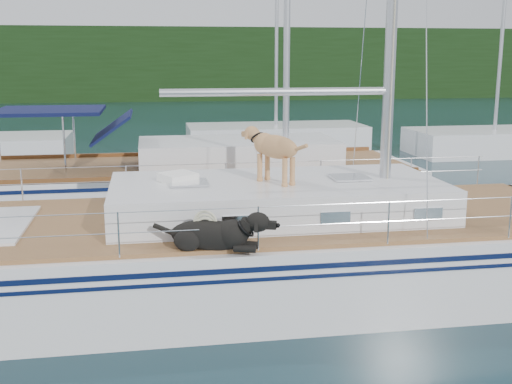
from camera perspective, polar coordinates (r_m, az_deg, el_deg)
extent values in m
plane|color=black|center=(10.54, -2.53, -8.86)|extent=(120.00, 120.00, 0.00)
cube|color=black|center=(54.79, -8.51, 11.18)|extent=(90.00, 3.00, 6.00)
cube|color=#595147|center=(56.07, -8.46, 8.74)|extent=(92.00, 1.00, 1.20)
cube|color=silver|center=(10.37, -2.56, -6.28)|extent=(12.00, 3.80, 1.40)
cube|color=#9C6F3E|center=(10.17, -2.59, -2.37)|extent=(11.52, 3.50, 0.06)
cube|color=silver|center=(10.22, 1.85, -0.53)|extent=(5.20, 2.50, 0.55)
cylinder|color=silver|center=(9.99, 1.91, 8.89)|extent=(3.60, 0.12, 0.12)
cylinder|color=silver|center=(8.34, -1.16, -1.41)|extent=(10.56, 0.01, 0.01)
cylinder|color=silver|center=(11.74, -3.67, 2.53)|extent=(10.56, 0.01, 0.01)
cube|color=#1B41AD|center=(11.15, -11.00, -0.98)|extent=(0.79, 0.59, 0.06)
cube|color=white|center=(10.19, -6.96, 1.32)|extent=(0.67, 0.64, 0.13)
torus|color=beige|center=(8.43, -4.53, -2.71)|extent=(0.43, 0.24, 0.41)
cube|color=silver|center=(15.88, -5.88, -0.02)|extent=(11.00, 3.50, 1.30)
cube|color=#9C6F3E|center=(15.75, -5.93, 2.29)|extent=(10.56, 3.29, 0.06)
cube|color=silver|center=(15.82, -1.61, 3.67)|extent=(4.80, 2.30, 0.55)
cube|color=#0E143A|center=(15.71, -17.86, 6.90)|extent=(2.40, 2.30, 0.08)
cube|color=silver|center=(26.50, 1.78, 4.80)|extent=(7.20, 3.00, 1.10)
cube|color=silver|center=(26.53, 20.36, 4.06)|extent=(6.40, 3.00, 1.10)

